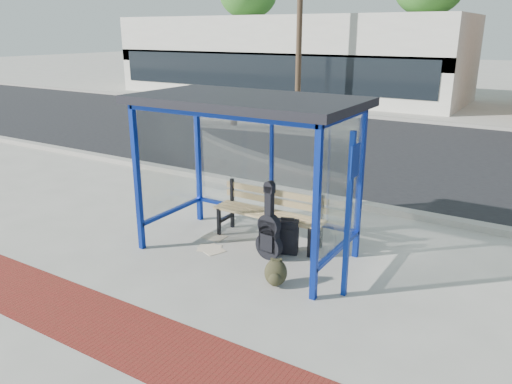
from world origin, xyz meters
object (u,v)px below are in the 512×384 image
Objects in this scene: backpack at (276,273)px; guitar_bag at (269,233)px; suitcase at (287,237)px; bench at (270,211)px.

guitar_bag is at bearing 101.52° from backpack.
guitar_bag reaches higher than suitcase.
bench reaches higher than backpack.
backpack is (0.36, -1.00, -0.09)m from suitcase.
bench is 0.62m from suitcase.
suitcase is at bearing -33.30° from bench.
backpack is at bearing -57.76° from bench.
guitar_bag reaches higher than backpack.
guitar_bag is 0.88m from backpack.
backpack is (0.50, -0.68, -0.25)m from guitar_bag.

